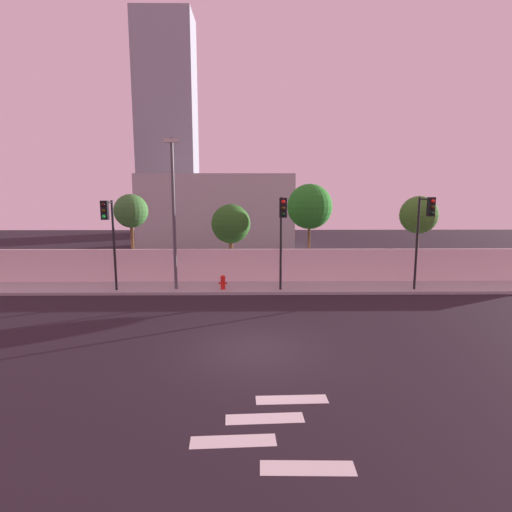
% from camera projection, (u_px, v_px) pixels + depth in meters
% --- Properties ---
extents(ground_plane, '(80.00, 80.00, 0.00)m').
position_uv_depth(ground_plane, '(253.00, 350.00, 13.44)').
color(ground_plane, black).
extents(sidewalk, '(36.00, 2.40, 0.15)m').
position_uv_depth(sidewalk, '(253.00, 288.00, 21.52)').
color(sidewalk, '#9E9E9E').
rests_on(sidewalk, ground).
extents(perimeter_wall, '(36.00, 0.18, 1.80)m').
position_uv_depth(perimeter_wall, '(252.00, 265.00, 22.63)').
color(perimeter_wall, silver).
rests_on(perimeter_wall, sidewalk).
extents(crosswalk_marking, '(3.26, 3.04, 0.01)m').
position_uv_depth(crosswalk_marking, '(274.00, 429.00, 8.98)').
color(crosswalk_marking, silver).
rests_on(crosswalk_marking, ground).
extents(traffic_light_left, '(0.44, 1.16, 4.68)m').
position_uv_depth(traffic_light_left, '(425.00, 223.00, 19.92)').
color(traffic_light_left, black).
rests_on(traffic_light_left, sidewalk).
extents(traffic_light_center, '(0.34, 1.80, 4.67)m').
position_uv_depth(traffic_light_center, '(282.00, 224.00, 19.50)').
color(traffic_light_center, black).
rests_on(traffic_light_center, sidewalk).
extents(traffic_light_right, '(0.36, 1.10, 4.52)m').
position_uv_depth(traffic_light_right, '(109.00, 226.00, 19.80)').
color(traffic_light_right, black).
rests_on(traffic_light_right, sidewalk).
extents(street_lamp_curbside, '(0.75, 2.19, 7.31)m').
position_uv_depth(street_lamp_curbside, '(173.00, 204.00, 20.05)').
color(street_lamp_curbside, '#4C4C51').
rests_on(street_lamp_curbside, sidewalk).
extents(fire_hydrant, '(0.44, 0.26, 0.74)m').
position_uv_depth(fire_hydrant, '(223.00, 282.00, 20.87)').
color(fire_hydrant, red).
rests_on(fire_hydrant, sidewalk).
extents(roadside_tree_leftmost, '(1.90, 1.90, 4.94)m').
position_uv_depth(roadside_tree_leftmost, '(131.00, 212.00, 23.06)').
color(roadside_tree_leftmost, brown).
rests_on(roadside_tree_leftmost, ground).
extents(roadside_tree_midleft, '(2.23, 2.23, 4.38)m').
position_uv_depth(roadside_tree_midleft, '(231.00, 224.00, 23.24)').
color(roadside_tree_midleft, brown).
rests_on(roadside_tree_midleft, ground).
extents(roadside_tree_midright, '(2.55, 2.55, 5.51)m').
position_uv_depth(roadside_tree_midright, '(310.00, 207.00, 23.13)').
color(roadside_tree_midright, brown).
rests_on(roadside_tree_midright, ground).
extents(roadside_tree_rightmost, '(2.14, 2.14, 4.83)m').
position_uv_depth(roadside_tree_rightmost, '(419.00, 215.00, 23.28)').
color(roadside_tree_rightmost, brown).
rests_on(roadside_tree_rightmost, ground).
extents(low_building_distant, '(13.07, 6.00, 6.46)m').
position_uv_depth(low_building_distant, '(217.00, 212.00, 36.06)').
color(low_building_distant, '#A6A6A6').
rests_on(low_building_distant, ground).
extents(tower_on_skyline, '(6.38, 5.00, 24.08)m').
position_uv_depth(tower_on_skyline, '(167.00, 128.00, 46.41)').
color(tower_on_skyline, gray).
rests_on(tower_on_skyline, ground).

